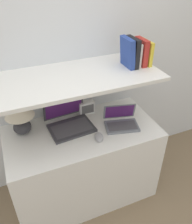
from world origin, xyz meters
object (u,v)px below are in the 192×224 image
table_lamp (19,114)px  book_blue (128,53)px  book_black (133,52)px  computer_mouse (99,137)px  router_box (86,107)px  book_red (141,52)px  book_white (137,54)px  laptop_large (69,121)px  laptop_small (121,122)px  book_yellow (146,52)px

table_lamp → book_blue: bearing=-5.8°
table_lamp → book_black: book_black is taller
computer_mouse → router_box: bearing=84.1°
computer_mouse → router_box: 0.37m
computer_mouse → book_red: 0.73m
book_red → book_white: bearing=180.0°
laptop_large → router_box: size_ratio=2.71×
laptop_small → book_blue: bearing=56.2°
computer_mouse → book_yellow: (0.49, 0.22, 0.54)m
router_box → book_blue: size_ratio=0.61×
laptop_large → book_white: size_ratio=2.06×
book_blue → book_red: bearing=0.0°
table_lamp → book_black: 0.98m
computer_mouse → laptop_small: bearing=20.8°
table_lamp → book_red: bearing=-5.1°
router_box → book_red: size_ratio=0.67×
book_white → book_blue: bearing=180.0°
router_box → book_blue: (0.29, -0.15, 0.51)m
laptop_large → book_yellow: bearing=-2.6°
book_yellow → book_white: bearing=180.0°
book_blue → computer_mouse: bearing=-146.1°
book_white → book_black: size_ratio=0.82×
book_black → router_box: bearing=154.9°
laptop_small → book_yellow: book_yellow is taller
book_black → book_blue: size_ratio=0.97×
table_lamp → book_red: size_ratio=1.44×
computer_mouse → book_black: book_black is taller
laptop_large → router_box: laptop_large is taller
book_red → book_blue: 0.12m
computer_mouse → book_red: size_ratio=0.61×
table_lamp → laptop_small: bearing=-15.5°
book_white → book_black: 0.04m
computer_mouse → laptop_large: bearing=123.5°
book_black → book_blue: book_blue is taller
book_yellow → book_black: 0.12m
computer_mouse → book_blue: 0.68m
router_box → laptop_large: bearing=-148.2°
book_red → book_black: bearing=180.0°
laptop_large → router_box: (0.20, 0.12, 0.01)m
table_lamp → router_box: bearing=6.7°
laptop_large → book_blue: 0.71m
laptop_large → laptop_small: size_ratio=1.21×
book_blue → table_lamp: bearing=174.2°
laptop_small → laptop_large: bearing=158.9°
laptop_large → laptop_small: bearing=-21.1°
book_yellow → book_blue: (-0.16, 0.00, 0.02)m
table_lamp → book_black: bearing=-5.5°
book_white → laptop_small: bearing=-142.6°
book_red → laptop_large: bearing=177.2°
laptop_large → book_white: bearing=-3.0°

